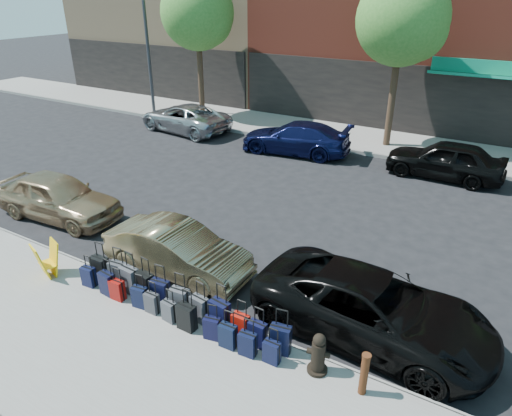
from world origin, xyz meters
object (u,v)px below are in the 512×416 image
Objects in this scene: bollard at (364,373)px; display_rack at (47,260)px; streetlight at (149,29)px; car_far_1 at (295,138)px; tree_center at (405,22)px; car_far_0 at (185,118)px; fire_hydrant at (318,355)px; suitcase_front_5 at (180,301)px; car_near_1 at (177,250)px; car_far_2 at (445,160)px; car_near_2 at (373,308)px; car_near_0 at (58,197)px; tree_left at (200,15)px.

bollard is 0.99× the size of display_rack.
streetlight reaches higher than car_far_1.
tree_center reaches higher than car_far_0.
fire_hydrant is at bearing 20.63° from car_far_1.
tree_center reaches higher than suitcase_front_5.
car_near_1 is at bearing 44.41° from car_far_0.
display_rack is 0.19× the size of car_far_1.
car_far_1 is at bearing 107.56° from fire_hydrant.
streetlight is at bearing -177.02° from tree_center.
car_near_1 is 11.35m from car_far_2.
tree_center is at bearing 122.04° from car_far_1.
car_far_0 is at bearing -99.50° from car_far_1.
car_near_2 is at bearing 33.79° from display_rack.
streetlight is 13.82m from car_near_0.
suitcase_front_5 is at bearing -92.57° from tree_center.
car_far_0 reaches higher than car_near_1.
car_near_1 is (8.63, -12.88, -4.76)m from tree_left.
suitcase_front_5 is 3.83m from display_rack.
car_near_1 reaches higher than suitcase_front_5.
display_rack is at bearing 30.51° from car_far_0.
car_near_0 is at bearing 91.75° from car_near_2.
car_far_0 is (-5.41, 12.25, 0.10)m from display_rack.
fire_hydrant is 7.13m from display_rack.
car_far_2 reaches higher than bollard.
streetlight reaches higher than bollard.
car_near_0 is at bearing -61.61° from streetlight.
suitcase_front_5 is at bearing -111.24° from car_near_0.
streetlight is (-2.94, -0.70, -0.75)m from tree_left.
tree_left reaches higher than car_near_1.
car_near_0 is 10.31m from car_near_2.
bollard is 0.18× the size of car_far_0.
tree_left is 18.08m from suitcase_front_5.
tree_left is 8.09× the size of display_rack.
streetlight is at bearing 128.05° from suitcase_front_5.
tree_left is at bearing 10.86° from car_near_0.
tree_left is at bearing 13.39° from streetlight.
streetlight is 17.27m from car_near_1.
car_far_1 is (10.00, -2.12, -3.96)m from streetlight.
tree_left is at bearing 134.30° from bollard.
car_far_2 is at bearing 77.62° from display_rack.
fire_hydrant is 4.78m from car_near_1.
car_near_2 is (3.17, -12.69, -4.71)m from tree_center.
bollard is at bearing -105.29° from car_near_0.
suitcase_front_5 is 0.21× the size of car_far_1.
streetlight reaches higher than car_far_2.
fire_hydrant is at bearing 53.42° from car_far_0.
bollard is 13.56m from car_far_1.
car_near_0 reaches higher than car_far_1.
streetlight reaches higher than tree_left.
car_near_0 is 0.88× the size of car_far_1.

